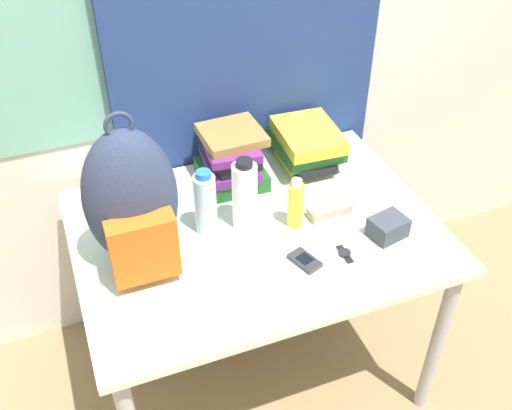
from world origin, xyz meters
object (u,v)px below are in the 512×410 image
at_px(sports_bottle, 245,195).
at_px(wristwatch, 345,253).
at_px(sunscreen_bottle, 296,204).
at_px(backpack, 132,203).
at_px(water_bottle, 205,203).
at_px(sunglasses_case, 329,211).
at_px(camera_pouch, 388,227).
at_px(book_stack_left, 230,157).
at_px(book_stack_center, 306,144).
at_px(cell_phone, 305,261).

xyz_separation_m(sports_bottle, wristwatch, (0.24, -0.25, -0.12)).
bearing_deg(sunscreen_bottle, sports_bottle, 158.73).
height_order(backpack, water_bottle, backpack).
bearing_deg(sunglasses_case, camera_pouch, -51.34).
bearing_deg(sports_bottle, backpack, -173.45).
xyz_separation_m(sunglasses_case, camera_pouch, (0.13, -0.16, 0.02)).
xyz_separation_m(book_stack_left, sunscreen_bottle, (0.12, -0.31, -0.02)).
distance_m(book_stack_left, sports_bottle, 0.25).
distance_m(backpack, sunscreen_bottle, 0.53).
bearing_deg(sunglasses_case, book_stack_left, 128.78).
relative_size(book_stack_center, cell_phone, 2.52).
xyz_separation_m(book_stack_center, cell_phone, (-0.23, -0.49, -0.08)).
relative_size(cell_phone, sunglasses_case, 0.75).
height_order(book_stack_center, sunglasses_case, book_stack_center).
xyz_separation_m(sunscreen_bottle, cell_phone, (-0.05, -0.18, -0.08)).
bearing_deg(wristwatch, book_stack_left, 112.17).
height_order(book_stack_left, book_stack_center, book_stack_left).
height_order(backpack, sunscreen_bottle, backpack).
bearing_deg(backpack, sunscreen_bottle, -2.06).
height_order(cell_phone, wristwatch, cell_phone).
height_order(book_stack_center, wristwatch, book_stack_center).
relative_size(sunglasses_case, camera_pouch, 1.17).
bearing_deg(sunscreen_bottle, sunglasses_case, 1.62).
xyz_separation_m(backpack, sunglasses_case, (0.64, -0.01, -0.20)).
height_order(sports_bottle, cell_phone, sports_bottle).
height_order(water_bottle, sunglasses_case, water_bottle).
xyz_separation_m(backpack, wristwatch, (0.60, -0.21, -0.22)).
bearing_deg(camera_pouch, backpack, 167.16).
bearing_deg(sunscreen_bottle, wristwatch, -65.40).
distance_m(sunglasses_case, camera_pouch, 0.21).
bearing_deg(backpack, camera_pouch, -12.84).
height_order(book_stack_left, sunscreen_bottle, book_stack_left).
xyz_separation_m(backpack, camera_pouch, (0.77, -0.18, -0.19)).
distance_m(book_stack_center, wristwatch, 0.52).
relative_size(sports_bottle, sunglasses_case, 1.68).
height_order(book_stack_left, camera_pouch, book_stack_left).
bearing_deg(book_stack_left, book_stack_center, 0.26).
bearing_deg(wristwatch, book_stack_center, 79.47).
relative_size(book_stack_center, water_bottle, 1.23).
xyz_separation_m(book_stack_center, sunscreen_bottle, (-0.18, -0.31, -0.00)).
height_order(book_stack_left, sports_bottle, sports_bottle).
xyz_separation_m(water_bottle, sunscreen_bottle, (0.28, -0.08, -0.03)).
height_order(backpack, cell_phone, backpack).
bearing_deg(water_bottle, cell_phone, -47.51).
relative_size(book_stack_left, cell_phone, 2.52).
bearing_deg(water_bottle, camera_pouch, -23.67).
height_order(book_stack_left, water_bottle, water_bottle).
height_order(water_bottle, sports_bottle, sports_bottle).
xyz_separation_m(sunglasses_case, wristwatch, (-0.04, -0.19, -0.01)).
xyz_separation_m(book_stack_left, sunglasses_case, (0.25, -0.31, -0.08)).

